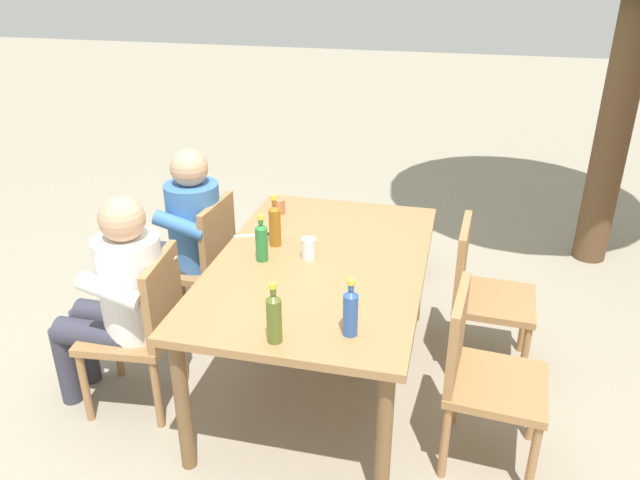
# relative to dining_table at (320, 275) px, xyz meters

# --- Properties ---
(ground_plane) EXTENTS (24.00, 24.00, 0.00)m
(ground_plane) POSITION_rel_dining_table_xyz_m (0.00, 0.00, -0.68)
(ground_plane) COLOR gray
(dining_table) EXTENTS (1.68, 1.07, 0.76)m
(dining_table) POSITION_rel_dining_table_xyz_m (0.00, 0.00, 0.00)
(dining_table) COLOR #A37547
(dining_table) RESTS_ON ground_plane
(chair_near_left) EXTENTS (0.47, 0.47, 0.87)m
(chair_near_left) POSITION_rel_dining_table_xyz_m (-0.37, -0.84, -0.19)
(chair_near_left) COLOR #A37547
(chair_near_left) RESTS_ON ground_plane
(chair_near_right) EXTENTS (0.48, 0.48, 0.87)m
(chair_near_right) POSITION_rel_dining_table_xyz_m (0.37, -0.84, -0.19)
(chair_near_right) COLOR #A37547
(chair_near_right) RESTS_ON ground_plane
(chair_far_left) EXTENTS (0.46, 0.46, 0.87)m
(chair_far_left) POSITION_rel_dining_table_xyz_m (-0.38, 0.84, -0.19)
(chair_far_left) COLOR #A37547
(chair_far_left) RESTS_ON ground_plane
(chair_far_right) EXTENTS (0.48, 0.48, 0.87)m
(chair_far_right) POSITION_rel_dining_table_xyz_m (0.37, 0.84, -0.19)
(chair_far_right) COLOR #A37547
(chair_far_right) RESTS_ON ground_plane
(person_in_white_shirt) EXTENTS (0.47, 0.61, 1.18)m
(person_in_white_shirt) POSITION_rel_dining_table_xyz_m (-0.38, -0.94, -0.02)
(person_in_white_shirt) COLOR #3D70B2
(person_in_white_shirt) RESTS_ON ground_plane
(person_in_plaid_shirt) EXTENTS (0.47, 0.61, 1.18)m
(person_in_plaid_shirt) POSITION_rel_dining_table_xyz_m (0.38, -0.94, -0.02)
(person_in_plaid_shirt) COLOR white
(person_in_plaid_shirt) RESTS_ON ground_plane
(bottle_olive) EXTENTS (0.06, 0.06, 0.27)m
(bottle_olive) POSITION_rel_dining_table_xyz_m (0.73, -0.02, 0.20)
(bottle_olive) COLOR #566623
(bottle_olive) RESTS_ON dining_table
(bottle_green) EXTENTS (0.06, 0.06, 0.25)m
(bottle_green) POSITION_rel_dining_table_xyz_m (0.06, -0.29, 0.19)
(bottle_green) COLOR #287A38
(bottle_green) RESTS_ON dining_table
(bottle_blue) EXTENTS (0.06, 0.06, 0.26)m
(bottle_blue) POSITION_rel_dining_table_xyz_m (0.61, 0.27, 0.19)
(bottle_blue) COLOR #2D56A3
(bottle_blue) RESTS_ON dining_table
(bottle_amber) EXTENTS (0.06, 0.06, 0.29)m
(bottle_amber) POSITION_rel_dining_table_xyz_m (-0.13, -0.28, 0.21)
(bottle_amber) COLOR #996019
(bottle_amber) RESTS_ON dining_table
(cup_terracotta) EXTENTS (0.07, 0.07, 0.09)m
(cup_terracotta) POSITION_rel_dining_table_xyz_m (-0.55, -0.38, 0.13)
(cup_terracotta) COLOR #BC6B47
(cup_terracotta) RESTS_ON dining_table
(cup_glass) EXTENTS (0.08, 0.08, 0.11)m
(cup_glass) POSITION_rel_dining_table_xyz_m (-0.02, -0.07, 0.14)
(cup_glass) COLOR silver
(cup_glass) RESTS_ON dining_table
(table_knife) EXTENTS (0.11, 0.23, 0.01)m
(table_knife) POSITION_rel_dining_table_xyz_m (-0.22, -0.41, 0.09)
(table_knife) COLOR silver
(table_knife) RESTS_ON dining_table
(backpack_by_far_side) EXTENTS (0.32, 0.22, 0.42)m
(backpack_by_far_side) POSITION_rel_dining_table_xyz_m (-1.41, 0.34, -0.48)
(backpack_by_far_side) COLOR maroon
(backpack_by_far_side) RESTS_ON ground_plane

